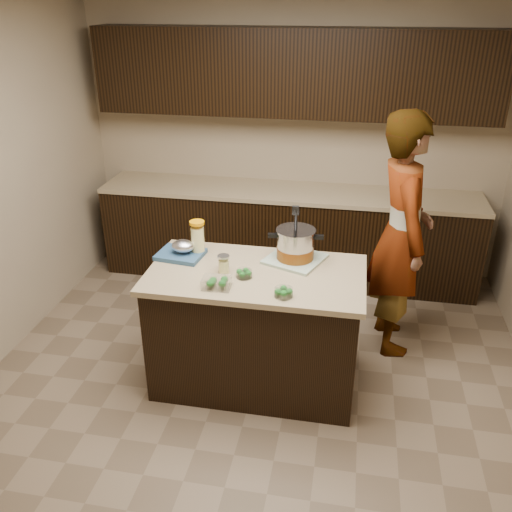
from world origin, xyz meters
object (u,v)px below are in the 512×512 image
(island, at_px, (256,328))
(stock_pot, at_px, (295,246))
(lemonade_pitcher, at_px, (198,240))
(person, at_px, (401,236))

(island, distance_m, stock_pot, 0.65)
(lemonade_pitcher, bearing_deg, stock_pot, 2.99)
(stock_pot, relative_size, person, 0.21)
(stock_pot, bearing_deg, island, -141.82)
(stock_pot, xyz_separation_m, person, (0.74, 0.47, -0.07))
(island, xyz_separation_m, person, (0.98, 0.70, 0.49))
(island, xyz_separation_m, lemonade_pitcher, (-0.45, 0.19, 0.57))
(stock_pot, distance_m, lemonade_pitcher, 0.69)
(lemonade_pitcher, xyz_separation_m, person, (1.43, 0.51, -0.08))
(island, distance_m, lemonade_pitcher, 0.75)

